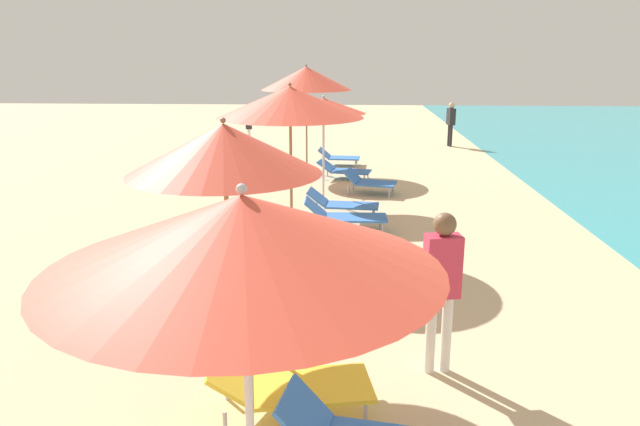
{
  "coord_description": "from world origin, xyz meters",
  "views": [
    {
      "loc": [
        0.15,
        0.61,
        3.3
      ],
      "look_at": [
        -0.25,
        7.8,
        1.35
      ],
      "focal_mm": 33.04,
      "sensor_mm": 36.0,
      "label": 1
    }
  ],
  "objects_px": {
    "lounger_fifth_inland": "(342,203)",
    "beach_ball": "(264,153)",
    "lounger_farthest_shoreside": "(338,157)",
    "lounger_fifth_shoreside": "(369,181)",
    "umbrella_farthest": "(306,78)",
    "person_walking_near": "(249,124)",
    "umbrella_fourth": "(290,102)",
    "lounger_farthest_inland": "(344,170)",
    "umbrella_second": "(243,234)",
    "umbrella_fifth": "(324,106)",
    "person_walking_far": "(442,277)",
    "lounger_third_shoreside": "(324,301)",
    "lounger_third_inland": "(288,383)",
    "lounger_fourth_shoreside": "(344,215)",
    "person_walking_mid": "(451,120)",
    "lounger_fourth_inland": "(347,253)",
    "umbrella_third": "(224,149)"
  },
  "relations": [
    {
      "from": "lounger_third_inland",
      "to": "lounger_fifth_inland",
      "type": "bearing_deg",
      "value": 76.83
    },
    {
      "from": "umbrella_second",
      "to": "beach_ball",
      "type": "bearing_deg",
      "value": 98.24
    },
    {
      "from": "umbrella_fourth",
      "to": "lounger_fourth_shoreside",
      "type": "bearing_deg",
      "value": 45.82
    },
    {
      "from": "lounger_fifth_shoreside",
      "to": "person_walking_near",
      "type": "relative_size",
      "value": 0.88
    },
    {
      "from": "umbrella_second",
      "to": "lounger_third_inland",
      "type": "relative_size",
      "value": 1.63
    },
    {
      "from": "lounger_fourth_shoreside",
      "to": "person_walking_mid",
      "type": "bearing_deg",
      "value": 69.64
    },
    {
      "from": "person_walking_near",
      "to": "person_walking_far",
      "type": "bearing_deg",
      "value": -83.81
    },
    {
      "from": "lounger_fifth_inland",
      "to": "umbrella_second",
      "type": "bearing_deg",
      "value": -87.75
    },
    {
      "from": "lounger_fourth_shoreside",
      "to": "person_walking_mid",
      "type": "distance_m",
      "value": 11.55
    },
    {
      "from": "lounger_fifth_shoreside",
      "to": "lounger_farthest_inland",
      "type": "bearing_deg",
      "value": 122.95
    },
    {
      "from": "lounger_farthest_shoreside",
      "to": "umbrella_farthest",
      "type": "bearing_deg",
      "value": -126.7
    },
    {
      "from": "lounger_farthest_shoreside",
      "to": "lounger_fifth_shoreside",
      "type": "bearing_deg",
      "value": -73.13
    },
    {
      "from": "umbrella_fourth",
      "to": "lounger_fifth_inland",
      "type": "relative_size",
      "value": 1.84
    },
    {
      "from": "lounger_fifth_shoreside",
      "to": "lounger_fourth_shoreside",
      "type": "bearing_deg",
      "value": -87.44
    },
    {
      "from": "person_walking_near",
      "to": "lounger_fifth_shoreside",
      "type": "bearing_deg",
      "value": -69.03
    },
    {
      "from": "lounger_farthest_inland",
      "to": "umbrella_fifth",
      "type": "bearing_deg",
      "value": -87.31
    },
    {
      "from": "person_walking_near",
      "to": "umbrella_third",
      "type": "bearing_deg",
      "value": -91.98
    },
    {
      "from": "person_walking_far",
      "to": "lounger_third_inland",
      "type": "bearing_deg",
      "value": -70.12
    },
    {
      "from": "person_walking_near",
      "to": "person_walking_mid",
      "type": "bearing_deg",
      "value": -0.98
    },
    {
      "from": "beach_ball",
      "to": "umbrella_fourth",
      "type": "bearing_deg",
      "value": -78.49
    },
    {
      "from": "person_walking_near",
      "to": "lounger_farthest_shoreside",
      "type": "bearing_deg",
      "value": -51.78
    },
    {
      "from": "umbrella_farthest",
      "to": "lounger_farthest_shoreside",
      "type": "relative_size",
      "value": 2.34
    },
    {
      "from": "person_walking_near",
      "to": "beach_ball",
      "type": "bearing_deg",
      "value": -75.3
    },
    {
      "from": "lounger_fourth_inland",
      "to": "person_walking_mid",
      "type": "distance_m",
      "value": 13.55
    },
    {
      "from": "person_walking_near",
      "to": "person_walking_mid",
      "type": "distance_m",
      "value": 7.31
    },
    {
      "from": "umbrella_fifth",
      "to": "person_walking_mid",
      "type": "bearing_deg",
      "value": 64.21
    },
    {
      "from": "lounger_third_inland",
      "to": "lounger_farthest_inland",
      "type": "bearing_deg",
      "value": 77.98
    },
    {
      "from": "beach_ball",
      "to": "lounger_fifth_inland",
      "type": "bearing_deg",
      "value": -68.77
    },
    {
      "from": "lounger_farthest_inland",
      "to": "lounger_third_inland",
      "type": "bearing_deg",
      "value": -80.47
    },
    {
      "from": "lounger_farthest_shoreside",
      "to": "person_walking_near",
      "type": "relative_size",
      "value": 0.85
    },
    {
      "from": "umbrella_second",
      "to": "lounger_third_shoreside",
      "type": "height_order",
      "value": "umbrella_second"
    },
    {
      "from": "umbrella_second",
      "to": "lounger_farthest_inland",
      "type": "relative_size",
      "value": 1.76
    },
    {
      "from": "lounger_fourth_shoreside",
      "to": "person_walking_near",
      "type": "relative_size",
      "value": 1.04
    },
    {
      "from": "lounger_third_inland",
      "to": "beach_ball",
      "type": "distance_m",
      "value": 14.25
    },
    {
      "from": "umbrella_second",
      "to": "umbrella_fourth",
      "type": "height_order",
      "value": "umbrella_fourth"
    },
    {
      "from": "umbrella_second",
      "to": "umbrella_fifth",
      "type": "height_order",
      "value": "umbrella_second"
    },
    {
      "from": "umbrella_fourth",
      "to": "umbrella_fifth",
      "type": "relative_size",
      "value": 1.17
    },
    {
      "from": "lounger_fifth_inland",
      "to": "person_walking_near",
      "type": "relative_size",
      "value": 1.01
    },
    {
      "from": "umbrella_fourth",
      "to": "lounger_farthest_inland",
      "type": "relative_size",
      "value": 1.88
    },
    {
      "from": "umbrella_fifth",
      "to": "umbrella_second",
      "type": "bearing_deg",
      "value": -89.61
    },
    {
      "from": "lounger_fifth_inland",
      "to": "beach_ball",
      "type": "bearing_deg",
      "value": 115.81
    },
    {
      "from": "lounger_fourth_inland",
      "to": "umbrella_farthest",
      "type": "distance_m",
      "value": 8.4
    },
    {
      "from": "umbrella_fifth",
      "to": "person_walking_far",
      "type": "height_order",
      "value": "umbrella_fifth"
    },
    {
      "from": "umbrella_fifth",
      "to": "lounger_third_inland",
      "type": "bearing_deg",
      "value": -89.54
    },
    {
      "from": "person_walking_far",
      "to": "lounger_fourth_inland",
      "type": "bearing_deg",
      "value": -170.55
    },
    {
      "from": "lounger_third_shoreside",
      "to": "person_walking_far",
      "type": "height_order",
      "value": "person_walking_far"
    },
    {
      "from": "umbrella_farthest",
      "to": "person_walking_near",
      "type": "relative_size",
      "value": 1.98
    },
    {
      "from": "lounger_fifth_inland",
      "to": "person_walking_near",
      "type": "xyz_separation_m",
      "value": [
        -3.42,
        8.44,
        0.66
      ]
    },
    {
      "from": "umbrella_third",
      "to": "person_walking_mid",
      "type": "xyz_separation_m",
      "value": [
        4.9,
        15.76,
        -1.39
      ]
    },
    {
      "from": "umbrella_fifth",
      "to": "person_walking_near",
      "type": "xyz_separation_m",
      "value": [
        -2.98,
        7.45,
        -1.28
      ]
    }
  ]
}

